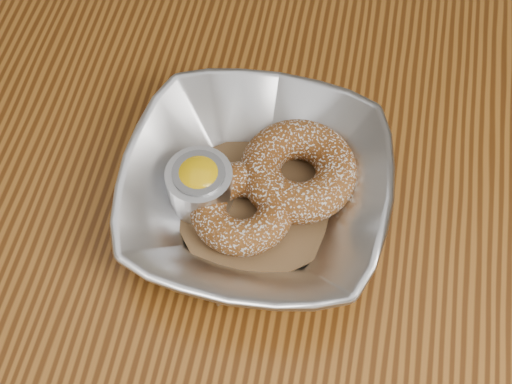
% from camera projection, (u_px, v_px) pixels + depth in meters
% --- Properties ---
extents(table, '(1.20, 0.80, 0.75)m').
position_uv_depth(table, '(314.00, 247.00, 0.74)').
color(table, brown).
rests_on(table, ground_plane).
extents(serving_bowl, '(0.23, 0.23, 0.06)m').
position_uv_depth(serving_bowl, '(256.00, 193.00, 0.62)').
color(serving_bowl, silver).
rests_on(serving_bowl, table).
extents(parchment, '(0.20, 0.20, 0.00)m').
position_uv_depth(parchment, '(256.00, 204.00, 0.64)').
color(parchment, brown).
rests_on(parchment, table).
extents(donut_back, '(0.11, 0.11, 0.04)m').
position_uv_depth(donut_back, '(298.00, 171.00, 0.63)').
color(donut_back, brown).
rests_on(donut_back, parchment).
extents(donut_front, '(0.10, 0.10, 0.03)m').
position_uv_depth(donut_front, '(242.00, 208.00, 0.62)').
color(donut_front, brown).
rests_on(donut_front, parchment).
extents(ramekin, '(0.06, 0.06, 0.05)m').
position_uv_depth(ramekin, '(200.00, 184.00, 0.62)').
color(ramekin, silver).
rests_on(ramekin, table).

